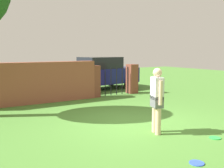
{
  "coord_description": "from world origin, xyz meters",
  "views": [
    {
      "loc": [
        -4.34,
        -5.64,
        2.03
      ],
      "look_at": [
        -0.04,
        1.25,
        1.0
      ],
      "focal_mm": 41.72,
      "sensor_mm": 36.0,
      "label": 1
    }
  ],
  "objects": [
    {
      "name": "ground_plane",
      "position": [
        0.0,
        0.0,
        0.0
      ],
      "size": [
        40.0,
        40.0,
        0.0
      ],
      "primitive_type": "plane",
      "color": "#4C8433"
    },
    {
      "name": "frisbee_blue",
      "position": [
        -0.65,
        -2.63,
        0.01
      ],
      "size": [
        0.27,
        0.27,
        0.02
      ],
      "primitive_type": "cylinder",
      "color": "blue",
      "rests_on": "ground"
    },
    {
      "name": "car",
      "position": [
        2.43,
        6.42,
        0.86
      ],
      "size": [
        4.37,
        2.29,
        1.72
      ],
      "rotation": [
        0.0,
        0.0,
        3.26
      ],
      "color": "navy",
      "rests_on": "ground"
    },
    {
      "name": "brick_wall",
      "position": [
        -1.5,
        4.47,
        0.8
      ],
      "size": [
        4.83,
        0.5,
        1.61
      ],
      "primitive_type": "cube",
      "color": "brown",
      "rests_on": "ground"
    },
    {
      "name": "frisbee_green",
      "position": [
        0.83,
        -1.92,
        0.01
      ],
      "size": [
        0.27,
        0.27,
        0.02
      ],
      "primitive_type": "cylinder",
      "color": "green",
      "rests_on": "ground"
    },
    {
      "name": "person",
      "position": [
        -0.09,
        -0.9,
        0.9
      ],
      "size": [
        0.33,
        0.51,
        1.62
      ],
      "rotation": [
        0.0,
        0.0,
        -1.92
      ],
      "color": "beige",
      "rests_on": "ground"
    },
    {
      "name": "fence_gate",
      "position": [
        2.06,
        4.47,
        0.7
      ],
      "size": [
        2.53,
        0.44,
        1.4
      ],
      "color": "brown",
      "rests_on": "ground"
    }
  ]
}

